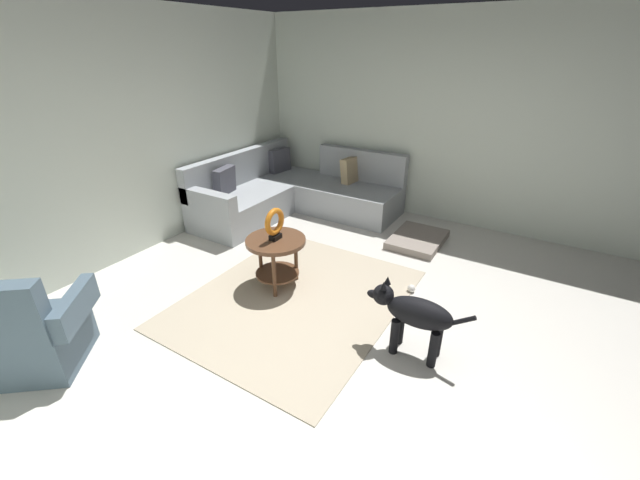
# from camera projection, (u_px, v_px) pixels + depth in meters

# --- Properties ---
(ground_plane) EXTENTS (6.00, 6.00, 0.10)m
(ground_plane) POSITION_uv_depth(u_px,v_px,m) (351.00, 335.00, 3.49)
(ground_plane) COLOR silver
(wall_back) EXTENTS (6.00, 0.12, 2.70)m
(wall_back) POSITION_uv_depth(u_px,v_px,m) (114.00, 139.00, 4.24)
(wall_back) COLOR silver
(wall_back) RESTS_ON ground_plane
(wall_right) EXTENTS (0.12, 6.00, 2.70)m
(wall_right) POSITION_uv_depth(u_px,v_px,m) (459.00, 123.00, 5.11)
(wall_right) COLOR silver
(wall_right) RESTS_ON ground_plane
(area_rug) EXTENTS (2.30, 1.90, 0.01)m
(area_rug) POSITION_uv_depth(u_px,v_px,m) (296.00, 298.00, 3.91)
(area_rug) COLOR #BCAD93
(area_rug) RESTS_ON ground_plane
(sectional_couch) EXTENTS (2.20, 2.25, 0.88)m
(sectional_couch) POSITION_uv_depth(u_px,v_px,m) (293.00, 194.00, 5.80)
(sectional_couch) COLOR #9EA3A8
(sectional_couch) RESTS_ON ground_plane
(armchair) EXTENTS (0.97, 1.00, 0.88)m
(armchair) POSITION_uv_depth(u_px,v_px,m) (30.00, 334.00, 2.94)
(armchair) COLOR #4C6070
(armchair) RESTS_ON ground_plane
(side_table) EXTENTS (0.60, 0.60, 0.54)m
(side_table) POSITION_uv_depth(u_px,v_px,m) (276.00, 250.00, 3.95)
(side_table) COLOR brown
(side_table) RESTS_ON ground_plane
(torus_sculpture) EXTENTS (0.28, 0.08, 0.33)m
(torus_sculpture) POSITION_uv_depth(u_px,v_px,m) (275.00, 223.00, 3.81)
(torus_sculpture) COLOR black
(torus_sculpture) RESTS_ON side_table
(dog_bed_mat) EXTENTS (0.80, 0.60, 0.09)m
(dog_bed_mat) POSITION_uv_depth(u_px,v_px,m) (418.00, 239.00, 5.00)
(dog_bed_mat) COLOR gray
(dog_bed_mat) RESTS_ON ground_plane
(dog) EXTENTS (0.24, 0.85, 0.63)m
(dog) POSITION_uv_depth(u_px,v_px,m) (413.00, 314.00, 3.07)
(dog) COLOR black
(dog) RESTS_ON ground_plane
(dog_toy_ball) EXTENTS (0.08, 0.08, 0.08)m
(dog_toy_ball) POSITION_uv_depth(u_px,v_px,m) (411.00, 288.00, 4.00)
(dog_toy_ball) COLOR silver
(dog_toy_ball) RESTS_ON ground_plane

